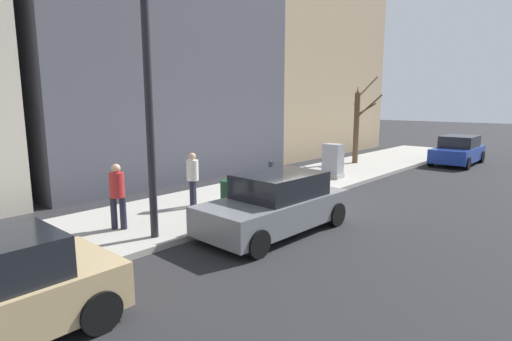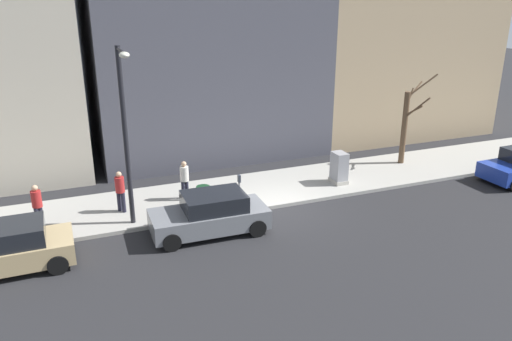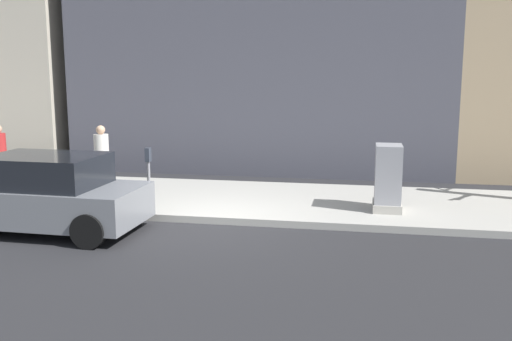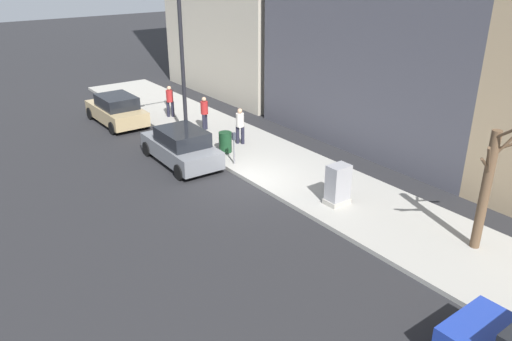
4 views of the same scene
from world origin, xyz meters
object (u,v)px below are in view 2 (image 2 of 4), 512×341
Objects in this scene: bare_tree at (406,124)px; utility_box at (339,168)px; parked_car_tan at (4,249)px; parking_meter at (239,187)px; pedestrian_midblock at (120,189)px; streetlamp at (125,124)px; parked_car_grey at (210,214)px; pedestrian_far_corner at (37,204)px; trash_bin at (203,197)px; pedestrian_near_meter at (184,178)px.

utility_box is at bearing 105.95° from bare_tree.
parked_car_tan is 2.94× the size of utility_box.
parking_meter is 4.65m from pedestrian_midblock.
parked_car_tan is at bearing 109.43° from streetlamp.
parked_car_grey is 6.30m from pedestrian_far_corner.
bare_tree reaches higher than pedestrian_far_corner.
parked_car_tan is 2.54× the size of pedestrian_far_corner.
streetlamp is 4.50m from pedestrian_far_corner.
streetlamp is 4.50m from trash_bin.
streetlamp is 14.12m from bare_tree.
pedestrian_far_corner is at bearing 71.12° from streetlamp.
parked_car_grey is 2.29m from parking_meter.
parking_meter is 1.50× the size of trash_bin.
pedestrian_far_corner is (0.49, 6.09, 0.49)m from trash_bin.
bare_tree is 2.70× the size of pedestrian_far_corner.
pedestrian_near_meter is 2.65m from pedestrian_midblock.
streetlamp is 1.45× the size of bare_tree.
utility_box is 12.56m from pedestrian_far_corner.
pedestrian_far_corner is at bearing 94.01° from bare_tree.
parked_car_grey is at bearing 171.17° from trash_bin.
streetlamp is 3.92× the size of pedestrian_far_corner.
parking_meter is 9.89m from bare_tree.
pedestrian_near_meter reaches higher than utility_box.
parked_car_tan is at bearing -14.02° from pedestrian_near_meter.
pedestrian_far_corner is (0.09, 12.55, 0.24)m from utility_box.
bare_tree is (2.13, -9.58, 1.20)m from parking_meter.
bare_tree is (2.30, -13.81, -1.84)m from streetlamp.
utility_box is 0.86× the size of pedestrian_far_corner.
bare_tree is (3.67, -11.26, 1.44)m from parked_car_grey.
pedestrian_far_corner reaches higher than utility_box.
pedestrian_far_corner is (-1.19, 17.04, -1.09)m from bare_tree.
trash_bin is at bearing -63.14° from pedestrian_far_corner.
pedestrian_far_corner is (-0.63, 5.62, 0.00)m from pedestrian_near_meter.
pedestrian_midblock is at bearing 75.09° from trash_bin.
trash_bin is (0.62, -2.86, -3.42)m from streetlamp.
streetlamp reaches higher than pedestrian_midblock.
parked_car_tan reaches higher than trash_bin.
pedestrian_far_corner is at bearing 60.33° from pedestrian_midblock.
bare_tree is 2.70× the size of pedestrian_near_meter.
parked_car_grey reaches higher than parking_meter.
parking_meter is at bearing 102.54° from bare_tree.
parked_car_grey is at bearing -171.36° from pedestrian_midblock.
pedestrian_midblock is (1.28, 4.47, 0.11)m from parking_meter.
pedestrian_far_corner is (-0.34, 2.98, 0.00)m from pedestrian_midblock.
utility_box is 4.85m from bare_tree.
pedestrian_near_meter is at bearing -54.02° from streetlamp.
pedestrian_near_meter reaches higher than trash_bin.
pedestrian_midblock is (2.93, -3.95, 0.35)m from parked_car_tan.
utility_box is at bearing -86.46° from trash_bin.
trash_bin is 6.13m from pedestrian_far_corner.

